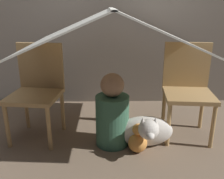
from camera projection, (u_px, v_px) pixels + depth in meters
ground_plane at (113, 149)px, 2.14m from camera, size 8.80×8.80×0.00m
chair_left at (37, 87)px, 2.24m from camera, size 0.48×0.48×0.85m
chair_right at (187, 86)px, 2.27m from camera, size 0.47×0.47×0.85m
sheet_canopy at (112, 27)px, 2.01m from camera, size 1.37×1.25×0.30m
person_front at (113, 114)px, 2.14m from camera, size 0.29×0.29×0.64m
dog at (145, 131)px, 2.11m from camera, size 0.49×0.39×0.36m
plush_toy at (138, 140)px, 2.07m from camera, size 0.16×0.16×0.25m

